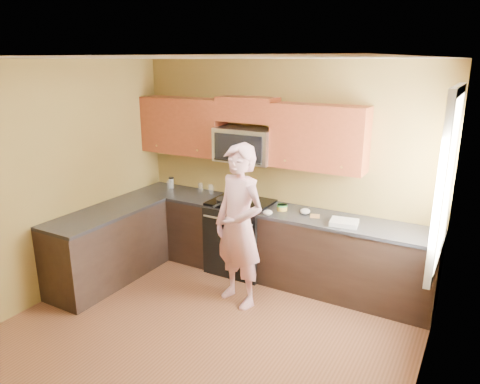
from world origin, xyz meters
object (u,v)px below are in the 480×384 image
Objects in this scene: woman at (239,226)px; frying_pan at (228,203)px; microwave at (246,161)px; butter_tub at (282,210)px; travel_mug at (172,188)px; stove at (241,236)px.

woman reaches higher than frying_pan.
microwave is 0.58m from frying_pan.
frying_pan is 0.69m from butter_tub.
microwave reaches higher than travel_mug.
microwave is at bearing 169.29° from butter_tub.
woman is 1.82m from travel_mug.
stove is 0.51m from frying_pan.
stove is 1.25× the size of microwave.
stove is 1.85× the size of frying_pan.
stove is 0.98m from microwave.
travel_mug is (-1.22, 0.13, 0.45)m from stove.
woman is 14.35× the size of butter_tub.
woman is at bearing -65.54° from microwave.
microwave is 4.77× the size of travel_mug.
microwave reaches higher than butter_tub.
microwave is at bearing -0.45° from travel_mug.
frying_pan is (-0.10, -0.15, 0.47)m from stove.
frying_pan is (-0.49, 0.57, 0.03)m from woman.
travel_mug is (-1.79, 0.12, 0.00)m from butter_tub.
stove is 5.96× the size of travel_mug.
frying_pan is (-0.10, -0.28, -0.50)m from microwave.
woman reaches higher than microwave.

